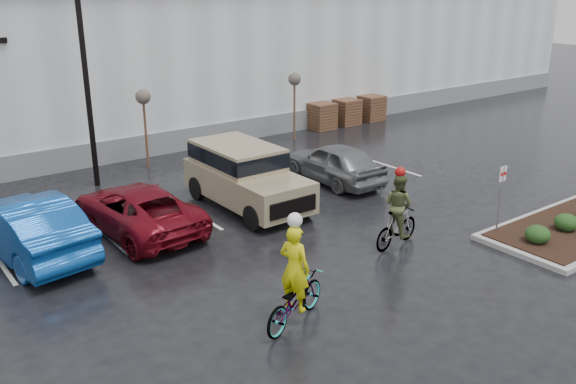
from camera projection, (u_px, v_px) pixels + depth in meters
ground at (414, 273)px, 15.89m from camera, size 120.00×120.00×0.00m
warehouse at (96, 54)px, 31.31m from camera, size 60.50×15.50×7.20m
lamppost at (81, 28)px, 20.83m from camera, size 0.50×1.00×9.22m
sapling_mid at (143, 101)px, 23.97m from camera, size 0.60×0.60×3.20m
sapling_east at (294, 83)px, 28.21m from camera, size 0.60×0.60×3.20m
pallet_stack_a at (321, 116)px, 31.06m from camera, size 1.20×1.20×1.35m
pallet_stack_b at (346, 112)px, 32.02m from camera, size 1.20×1.20×1.35m
pallet_stack_c at (371, 108)px, 33.04m from camera, size 1.20×1.20×1.35m
shrub_a at (538, 234)px, 17.26m from camera, size 0.70×0.70×0.52m
shrub_b at (566, 223)px, 18.11m from camera, size 0.70×0.70×0.52m
fire_lane_sign at (501, 192)px, 17.72m from camera, size 0.30×0.05×2.20m
car_blue at (27, 226)px, 16.65m from camera, size 2.52×5.41×1.72m
car_red at (137, 209)px, 18.32m from camera, size 2.70×5.28×1.43m
suv_tan at (247, 178)px, 20.20m from camera, size 2.20×5.10×2.06m
car_grey at (334, 162)px, 22.85m from camera, size 1.93×4.50×1.51m
cyclist_hivis at (295, 290)px, 13.34m from camera, size 2.29×1.48×2.62m
cyclist_olive at (397, 218)px, 17.24m from camera, size 1.88×0.94×2.37m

